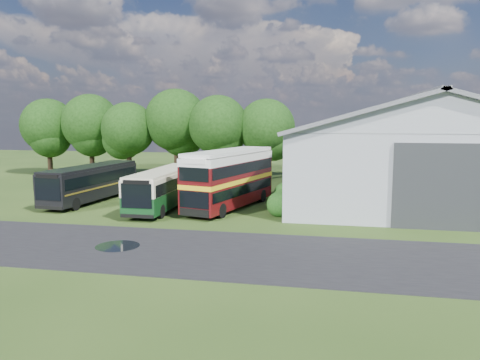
% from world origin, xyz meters
% --- Properties ---
extents(ground, '(120.00, 120.00, 0.00)m').
position_xyz_m(ground, '(0.00, 0.00, 0.00)').
color(ground, '#1E3410').
rests_on(ground, ground).
extents(asphalt_road, '(60.00, 8.00, 0.02)m').
position_xyz_m(asphalt_road, '(3.00, -3.00, 0.00)').
color(asphalt_road, black).
rests_on(asphalt_road, ground).
extents(puddle, '(2.20, 2.20, 0.01)m').
position_xyz_m(puddle, '(-1.50, -3.00, 0.00)').
color(puddle, black).
rests_on(puddle, ground).
extents(storage_shed, '(18.80, 24.80, 8.15)m').
position_xyz_m(storage_shed, '(15.00, 15.98, 4.17)').
color(storage_shed, gray).
rests_on(storage_shed, ground).
extents(tree_far_left, '(6.12, 6.12, 8.64)m').
position_xyz_m(tree_far_left, '(-23.00, 24.00, 5.56)').
color(tree_far_left, black).
rests_on(tree_far_left, ground).
extents(tree_left_a, '(6.46, 6.46, 9.12)m').
position_xyz_m(tree_left_a, '(-18.00, 24.50, 5.87)').
color(tree_left_a, black).
rests_on(tree_left_a, ground).
extents(tree_left_b, '(5.78, 5.78, 8.16)m').
position_xyz_m(tree_left_b, '(-13.00, 23.50, 5.25)').
color(tree_left_b, black).
rests_on(tree_left_b, ground).
extents(tree_mid, '(6.80, 6.80, 9.60)m').
position_xyz_m(tree_mid, '(-8.00, 24.80, 6.18)').
color(tree_mid, black).
rests_on(tree_mid, ground).
extents(tree_right_a, '(6.26, 6.26, 8.83)m').
position_xyz_m(tree_right_a, '(-3.00, 23.80, 5.69)').
color(tree_right_a, black).
rests_on(tree_right_a, ground).
extents(tree_right_b, '(5.98, 5.98, 8.45)m').
position_xyz_m(tree_right_b, '(2.00, 24.60, 5.44)').
color(tree_right_b, black).
rests_on(tree_right_b, ground).
extents(shrub_front, '(1.70, 1.70, 1.70)m').
position_xyz_m(shrub_front, '(5.60, 6.00, 0.00)').
color(shrub_front, '#194714').
rests_on(shrub_front, ground).
extents(shrub_mid, '(1.60, 1.60, 1.60)m').
position_xyz_m(shrub_mid, '(5.60, 8.00, 0.00)').
color(shrub_mid, '#194714').
rests_on(shrub_mid, ground).
extents(shrub_back, '(1.80, 1.80, 1.80)m').
position_xyz_m(shrub_back, '(5.60, 10.00, 0.00)').
color(shrub_back, '#194714').
rests_on(shrub_back, ground).
extents(bus_green_single, '(2.34, 9.99, 2.75)m').
position_xyz_m(bus_green_single, '(-2.78, 7.25, 1.47)').
color(bus_green_single, black).
rests_on(bus_green_single, ground).
extents(bus_maroon_double, '(4.88, 10.00, 4.17)m').
position_xyz_m(bus_maroon_double, '(1.79, 8.07, 2.08)').
color(bus_maroon_double, black).
rests_on(bus_maroon_double, ground).
extents(bus_dark_single, '(3.16, 10.23, 2.78)m').
position_xyz_m(bus_dark_single, '(-9.32, 8.64, 1.48)').
color(bus_dark_single, black).
rests_on(bus_dark_single, ground).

